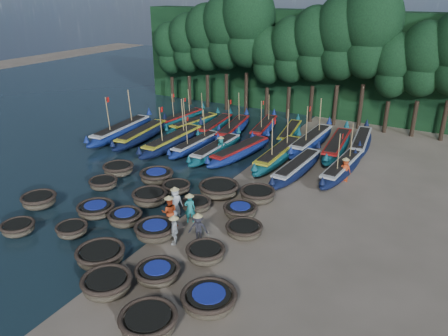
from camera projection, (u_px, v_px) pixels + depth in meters
The scene contains 61 objects.
ground at pixel (198, 205), 26.01m from camera, with size 120.00×120.00×0.00m, color gray.
foliage_wall at pixel (324, 64), 43.06m from camera, with size 40.00×3.00×10.00m, color black.
coracle_3 at pixel (107, 284), 18.31m from camera, with size 2.46×2.46×0.82m.
coracle_4 at pixel (148, 322), 16.28m from camera, with size 2.38×2.38×0.80m.
coracle_5 at pixel (18, 228), 22.78m from camera, with size 1.80×1.80×0.66m.
coracle_6 at pixel (72, 230), 22.63m from camera, with size 1.78×1.78×0.64m.
coracle_7 at pixel (100, 255), 20.34m from camera, with size 2.32×2.32×0.77m.
coracle_8 at pixel (158, 273), 19.17m from camera, with size 2.43×2.43×0.68m.
coracle_9 at pixel (209, 299), 17.46m from camera, with size 2.52×2.52×0.76m.
coracle_10 at pixel (39, 200), 25.56m from camera, with size 2.41×2.41×0.79m.
coracle_11 at pixel (96, 209), 24.61m from camera, with size 2.56×2.56×0.70m.
coracle_12 at pixel (125, 218), 23.69m from camera, with size 2.27×2.27×0.74m.
coracle_13 at pixel (155, 230), 22.34m from camera, with size 2.62×2.62×0.82m.
coracle_14 at pixel (206, 253), 20.52m from camera, with size 2.08×2.08×0.75m.
coracle_15 at pixel (103, 183), 27.95m from camera, with size 1.84×1.84×0.67m.
coracle_16 at pixel (150, 197), 25.86m from camera, with size 2.56×2.56×0.84m.
coracle_17 at pixel (196, 204), 25.27m from camera, with size 2.06×2.06×0.64m.
coracle_18 at pixel (240, 210), 24.51m from camera, with size 2.04×2.04×0.69m.
coracle_19 at pixel (244, 229), 22.63m from camera, with size 2.41×2.41×0.65m.
coracle_20 at pixel (118, 169), 29.91m from camera, with size 2.26×2.26×0.80m.
coracle_21 at pixel (157, 176), 28.72m from camera, with size 2.73×2.73×0.84m.
coracle_22 at pixel (176, 187), 27.35m from camera, with size 1.87×1.87×0.67m.
coracle_23 at pixel (219, 189), 26.91m from camera, with size 2.51×2.51×0.84m.
coracle_24 at pixel (257, 195), 26.27m from camera, with size 2.30×2.30×0.79m.
long_boat_0 at pixel (121, 131), 37.42m from camera, with size 2.40×9.19×3.92m.
long_boat_1 at pixel (142, 135), 36.59m from camera, with size 2.49×8.44×1.50m.
long_boat_2 at pixel (173, 141), 34.96m from camera, with size 1.58×8.92×3.79m.
long_boat_3 at pixel (196, 144), 34.57m from camera, with size 1.53×7.27×3.09m.
long_boat_4 at pixel (216, 149), 33.38m from camera, with size 1.40×7.89×1.39m.
long_boat_5 at pixel (240, 151), 32.93m from camera, with size 2.62×7.98×1.42m.
long_boat_6 at pixel (279, 155), 32.09m from camera, with size 1.58×8.91×3.78m.
long_boat_7 at pixel (297, 168), 29.92m from camera, with size 1.90×8.15×1.44m.
long_boat_8 at pixel (342, 168), 29.87m from camera, with size 1.90×8.12×3.45m.
long_boat_9 at pixel (182, 118), 41.46m from camera, with size 1.79×7.28×3.10m.
long_boat_10 at pixel (194, 123), 39.81m from camera, with size 2.34×7.32×3.14m.
long_boat_11 at pixel (216, 126), 39.07m from camera, with size 2.16×7.56×1.34m.
long_boat_12 at pixel (233, 129), 38.12m from camera, with size 2.74×8.15×3.51m.
long_boat_13 at pixel (264, 128), 38.50m from camera, with size 2.55×7.65×3.29m.
long_boat_14 at pixel (290, 133), 37.13m from camera, with size 2.48×7.45×1.33m.
long_boat_15 at pixel (311, 141), 34.98m from camera, with size 1.88×9.02×3.83m.
long_boat_16 at pixel (337, 146), 33.93m from camera, with size 2.31×8.83×1.56m.
long_boat_17 at pixel (361, 142), 34.76m from camera, with size 2.34×8.21×1.45m.
fisherman_0 at pixel (175, 201), 24.45m from camera, with size 0.91×0.98×1.89m.
fisherman_1 at pixel (190, 207), 23.75m from camera, with size 0.72×0.67×1.85m.
fisherman_2 at pixel (169, 211), 23.28m from camera, with size 1.09×1.03×1.98m.
fisherman_3 at pixel (198, 228), 21.94m from camera, with size 1.14×0.91×1.74m.
fisherman_4 at pixel (174, 229), 21.74m from camera, with size 0.68×0.97×1.72m.
fisherman_5 at pixel (221, 146), 33.12m from camera, with size 0.65×1.48×1.75m.
fisherman_6 at pixel (345, 169), 28.90m from camera, with size 0.92×0.85×1.78m.
tree_0 at pixel (170, 48), 47.05m from camera, with size 3.68×3.68×8.68m.
tree_1 at pixel (188, 42), 45.76m from camera, with size 4.09×4.09×9.65m.
tree_2 at pixel (207, 37), 44.46m from camera, with size 4.51×4.51×10.63m.
tree_3 at pixel (226, 31), 43.17m from camera, with size 4.92×4.92×11.60m.
tree_4 at pixel (247, 25), 41.88m from camera, with size 5.34×5.34×12.58m.
tree_5 at pixel (268, 55), 41.88m from camera, with size 3.68×3.68×8.68m.
tree_6 at pixel (291, 49), 40.59m from camera, with size 4.09×4.09×9.65m.
tree_7 at pixel (316, 43), 39.30m from camera, with size 4.51×4.51×10.63m.
tree_8 at pixel (342, 37), 38.01m from camera, with size 4.92×4.92×11.60m.
tree_9 at pixel (370, 30), 36.71m from camera, with size 5.34×5.34×12.58m.
tree_10 at pixel (394, 65), 36.72m from camera, with size 3.68×3.68×8.68m.
tree_11 at pixel (425, 58), 35.42m from camera, with size 4.09×4.09×9.65m.
Camera 1 is at (12.61, -19.51, 12.00)m, focal length 35.00 mm.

